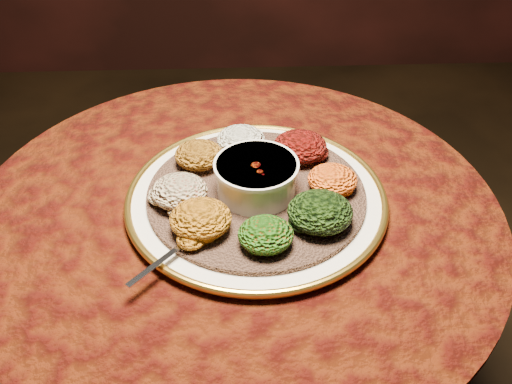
{
  "coord_description": "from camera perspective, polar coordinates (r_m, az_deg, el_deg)",
  "views": [
    {
      "loc": [
        0.0,
        -0.78,
        1.4
      ],
      "look_at": [
        0.04,
        0.0,
        0.76
      ],
      "focal_mm": 40.0,
      "sensor_mm": 36.0,
      "label": 1
    }
  ],
  "objects": [
    {
      "name": "table",
      "position": [
        1.15,
        -1.94,
        -8.15
      ],
      "size": [
        0.96,
        0.96,
        0.73
      ],
      "color": "black",
      "rests_on": "ground"
    },
    {
      "name": "platter",
      "position": [
        1.02,
        0.03,
        -0.64
      ],
      "size": [
        0.47,
        0.47,
        0.02
      ],
      "rotation": [
        0.0,
        0.0,
        0.03
      ],
      "color": "silver",
      "rests_on": "table"
    },
    {
      "name": "injera",
      "position": [
        1.02,
        0.03,
        -0.17
      ],
      "size": [
        0.48,
        0.48,
        0.01
      ],
      "primitive_type": "cylinder",
      "rotation": [
        0.0,
        0.0,
        0.27
      ],
      "color": "brown",
      "rests_on": "platter"
    },
    {
      "name": "stew_bowl",
      "position": [
        0.99,
        0.03,
        1.66
      ],
      "size": [
        0.15,
        0.15,
        0.06
      ],
      "color": "silver",
      "rests_on": "injera"
    },
    {
      "name": "spoon",
      "position": [
        0.92,
        -7.05,
        -5.0
      ],
      "size": [
        0.11,
        0.12,
        0.01
      ],
      "rotation": [
        0.0,
        0.0,
        -2.31
      ],
      "color": "silver",
      "rests_on": "injera"
    },
    {
      "name": "portion_ayib",
      "position": [
        1.11,
        -1.52,
        5.25
      ],
      "size": [
        0.09,
        0.09,
        0.04
      ],
      "primitive_type": "ellipsoid",
      "color": "beige",
      "rests_on": "injera"
    },
    {
      "name": "portion_kitfo",
      "position": [
        1.09,
        4.43,
        4.58
      ],
      "size": [
        0.1,
        0.1,
        0.05
      ],
      "primitive_type": "ellipsoid",
      "color": "black",
      "rests_on": "injera"
    },
    {
      "name": "portion_tikil",
      "position": [
        1.02,
        7.65,
        1.24
      ],
      "size": [
        0.09,
        0.08,
        0.04
      ],
      "primitive_type": "ellipsoid",
      "color": "#B86D0F",
      "rests_on": "injera"
    },
    {
      "name": "portion_gomen",
      "position": [
        0.94,
        6.44,
        -1.99
      ],
      "size": [
        0.11,
        0.1,
        0.05
      ],
      "primitive_type": "ellipsoid",
      "color": "black",
      "rests_on": "injera"
    },
    {
      "name": "portion_mixveg",
      "position": [
        0.9,
        0.97,
        -4.27
      ],
      "size": [
        0.09,
        0.08,
        0.04
      ],
      "primitive_type": "ellipsoid",
      "color": "#9D2C0A",
      "rests_on": "injera"
    },
    {
      "name": "portion_kik",
      "position": [
        0.93,
        -5.55,
        -2.69
      ],
      "size": [
        0.1,
        0.1,
        0.05
      ],
      "primitive_type": "ellipsoid",
      "color": "#BD6810",
      "rests_on": "injera"
    },
    {
      "name": "portion_timatim",
      "position": [
        0.99,
        -7.66,
        0.06
      ],
      "size": [
        0.1,
        0.09,
        0.05
      ],
      "primitive_type": "ellipsoid",
      "color": "maroon",
      "rests_on": "injera"
    },
    {
      "name": "portion_shiro",
      "position": [
        1.07,
        -5.73,
        3.72
      ],
      "size": [
        0.09,
        0.09,
        0.04
      ],
      "primitive_type": "ellipsoid",
      "color": "#8F5711",
      "rests_on": "injera"
    }
  ]
}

